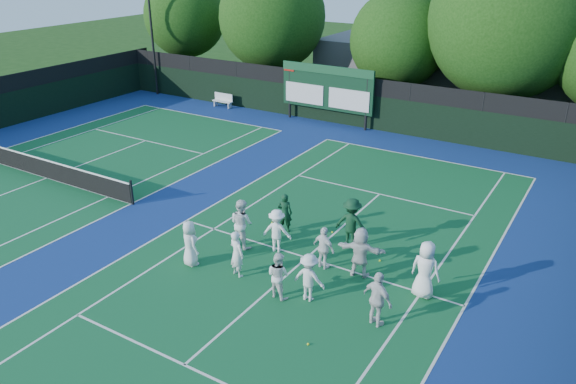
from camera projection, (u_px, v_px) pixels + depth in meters
The scene contains 31 objects.
ground at pixel (292, 271), 18.74m from camera, with size 120.00×120.00×0.00m, color #183B10.
court_apron at pixel (177, 218), 22.39m from camera, with size 34.00×32.00×0.01m, color navy.
near_court at pixel (307, 258), 19.51m from camera, with size 11.05×23.85×0.01m.
left_court at pixel (47, 178), 26.22m from camera, with size 11.05×23.85×0.01m.
back_fence at pixel (345, 103), 33.54m from camera, with size 34.00×0.08×3.00m.
scoreboard at pixel (327, 88), 33.37m from camera, with size 6.00×0.21×3.55m.
clubhouse at pixel (452, 75), 37.61m from camera, with size 18.00×6.00×4.00m, color #555459.
light_pole_left at pixel (149, 4), 38.50m from camera, with size 1.20×0.30×10.12m.
tennis_net at pixel (45, 168), 26.02m from camera, with size 11.30×0.10×1.10m.
bench at pixel (223, 100), 37.56m from camera, with size 1.47×0.40×0.93m.
tree_a at pixel (187, 18), 42.08m from camera, with size 6.08×6.08×8.18m.
tree_b at pixel (275, 20), 38.20m from camera, with size 7.28×7.28×9.17m.
tree_c at pixel (401, 42), 34.12m from camera, with size 5.94×5.94×7.68m.
tree_d at pixel (511, 25), 30.58m from camera, with size 8.67×8.67×10.55m.
tennis_ball_0 at pixel (240, 252), 19.83m from camera, with size 0.07×0.07×0.07m, color yellow.
tennis_ball_1 at pixel (380, 261), 19.29m from camera, with size 0.07×0.07×0.07m, color yellow.
tennis_ball_2 at pixel (308, 344), 15.25m from camera, with size 0.07×0.07×0.07m, color yellow.
tennis_ball_3 at pixel (272, 223), 21.93m from camera, with size 0.07×0.07×0.07m, color yellow.
tennis_ball_4 at pixel (332, 232), 21.20m from camera, with size 0.07×0.07×0.07m, color yellow.
player_front_0 at pixel (190, 243), 18.81m from camera, with size 0.79×0.51×1.61m, color silver.
player_front_1 at pixel (237, 254), 18.18m from camera, with size 0.59×0.39×1.62m, color white.
player_front_2 at pixel (278, 275), 17.09m from camera, with size 0.74×0.58×1.52m, color silver.
player_front_3 at pixel (309, 277), 16.93m from camera, with size 1.01×0.58×1.57m, color silver.
player_front_4 at pixel (378, 299), 15.75m from camera, with size 1.01×0.42×1.72m, color silver.
player_back_0 at pixel (242, 223), 19.96m from camera, with size 0.88×0.69×1.82m, color silver.
player_back_1 at pixel (277, 231), 19.65m from camera, with size 1.04×0.60×1.61m, color white.
player_back_2 at pixel (324, 248), 18.62m from camera, with size 0.89×0.37×1.52m, color white.
player_back_3 at pixel (360, 252), 18.15m from camera, with size 1.61×0.51×1.74m, color silver.
player_back_4 at pixel (425, 270), 17.04m from camera, with size 0.92×0.60×1.88m, color white.
coach_left at pixel (285, 213), 21.04m from camera, with size 0.57×0.37×1.55m, color #0E351E.
coach_right at pixel (352, 223), 19.91m from camera, with size 1.21×0.69×1.87m, color #0D321B.
Camera 1 is at (8.30, -13.78, 9.97)m, focal length 35.00 mm.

